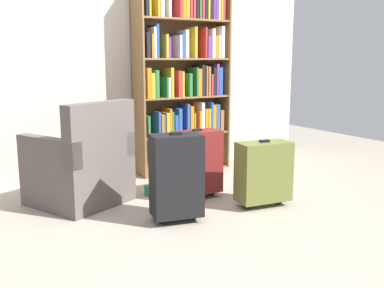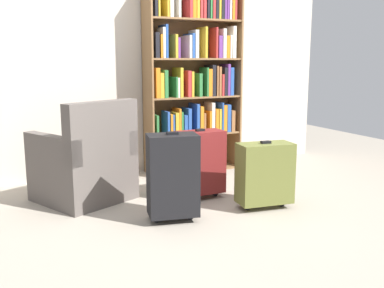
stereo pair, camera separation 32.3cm
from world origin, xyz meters
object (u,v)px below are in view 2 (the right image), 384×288
at_px(bookshelf, 195,71).
at_px(suitcase_olive, 265,173).
at_px(suitcase_dark_red, 200,162).
at_px(suitcase_black, 173,175).
at_px(mug, 153,189).
at_px(armchair, 86,165).

distance_m(bookshelf, suitcase_olive, 1.67).
bearing_deg(suitcase_olive, suitcase_dark_red, 126.86).
distance_m(suitcase_dark_red, suitcase_black, 0.63).
bearing_deg(suitcase_olive, bookshelf, 88.51).
xyz_separation_m(bookshelf, mug, (-0.76, -0.70, -1.06)).
distance_m(armchair, suitcase_dark_red, 1.02).
height_order(bookshelf, suitcase_olive, bookshelf).
bearing_deg(mug, suitcase_olive, -46.49).
distance_m(mug, suitcase_black, 0.79).
distance_m(bookshelf, suitcase_dark_red, 1.31).
xyz_separation_m(mug, suitcase_black, (-0.09, -0.72, 0.32)).
bearing_deg(armchair, suitcase_olive, -32.93).
distance_m(armchair, suitcase_black, 0.95).
bearing_deg(suitcase_dark_red, mug, 142.54).
relative_size(armchair, suitcase_olive, 1.61).
relative_size(mug, suitcase_dark_red, 0.19).
distance_m(suitcase_black, suitcase_olive, 0.82).
height_order(bookshelf, suitcase_dark_red, bookshelf).
height_order(suitcase_dark_red, suitcase_olive, suitcase_dark_red).
relative_size(armchair, suitcase_black, 1.33).
bearing_deg(bookshelf, armchair, -155.71).
relative_size(suitcase_dark_red, suitcase_olive, 1.10).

